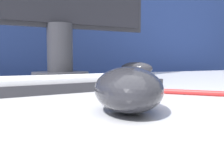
% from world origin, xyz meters
% --- Properties ---
extents(partition_panel, '(5.00, 0.03, 1.33)m').
position_xyz_m(partition_panel, '(0.00, 0.62, 0.66)').
color(partition_panel, navy).
rests_on(partition_panel, ground_plane).
extents(computer_mouse_near, '(0.12, 0.14, 0.05)m').
position_xyz_m(computer_mouse_near, '(-0.03, -0.24, 0.79)').
color(computer_mouse_near, '#232328').
rests_on(computer_mouse_near, desk).
extents(keyboard, '(0.41, 0.16, 0.02)m').
position_xyz_m(keyboard, '(-0.04, -0.01, 0.78)').
color(keyboard, '#28282D').
rests_on(keyboard, desk).
extents(computer_mouse_far, '(0.12, 0.14, 0.05)m').
position_xyz_m(computer_mouse_far, '(0.34, 0.31, 0.79)').
color(computer_mouse_far, '#232328').
rests_on(computer_mouse_far, desk).
extents(pen, '(0.10, 0.11, 0.01)m').
position_xyz_m(pen, '(0.14, -0.19, 0.77)').
color(pen, red).
rests_on(pen, desk).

